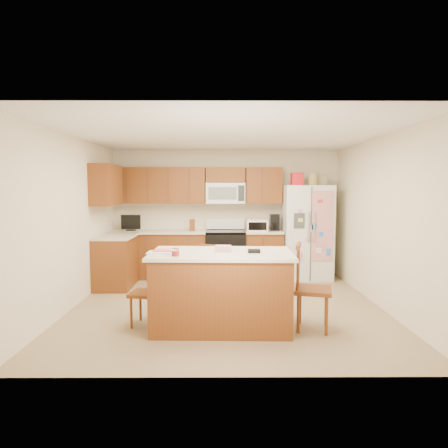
{
  "coord_description": "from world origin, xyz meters",
  "views": [
    {
      "loc": [
        -0.07,
        -5.79,
        1.74
      ],
      "look_at": [
        -0.04,
        0.35,
        1.19
      ],
      "focal_mm": 32.0,
      "sensor_mm": 36.0,
      "label": 1
    }
  ],
  "objects_px": {
    "island": "(221,289)",
    "windsor_chair_back": "(216,278)",
    "stove": "(226,253)",
    "refrigerator": "(307,231)",
    "windsor_chair_right": "(311,289)",
    "windsor_chair_left": "(148,293)"
  },
  "relations": [
    {
      "from": "island",
      "to": "windsor_chair_right",
      "type": "height_order",
      "value": "windsor_chair_right"
    },
    {
      "from": "refrigerator",
      "to": "island",
      "type": "distance_m",
      "value": 3.26
    },
    {
      "from": "windsor_chair_left",
      "to": "windsor_chair_right",
      "type": "bearing_deg",
      "value": -4.1
    },
    {
      "from": "windsor_chair_back",
      "to": "windsor_chair_right",
      "type": "height_order",
      "value": "windsor_chair_right"
    },
    {
      "from": "stove",
      "to": "windsor_chair_left",
      "type": "bearing_deg",
      "value": -110.19
    },
    {
      "from": "windsor_chair_right",
      "to": "windsor_chair_back",
      "type": "bearing_deg",
      "value": 145.01
    },
    {
      "from": "island",
      "to": "windsor_chair_back",
      "type": "relative_size",
      "value": 1.87
    },
    {
      "from": "windsor_chair_back",
      "to": "windsor_chair_left",
      "type": "bearing_deg",
      "value": -141.35
    },
    {
      "from": "refrigerator",
      "to": "windsor_chair_left",
      "type": "height_order",
      "value": "refrigerator"
    },
    {
      "from": "windsor_chair_left",
      "to": "windsor_chair_back",
      "type": "height_order",
      "value": "windsor_chair_back"
    },
    {
      "from": "island",
      "to": "windsor_chair_back",
      "type": "distance_m",
      "value": 0.77
    },
    {
      "from": "windsor_chair_left",
      "to": "windsor_chair_back",
      "type": "bearing_deg",
      "value": 38.65
    },
    {
      "from": "island",
      "to": "refrigerator",
      "type": "bearing_deg",
      "value": 59.28
    },
    {
      "from": "refrigerator",
      "to": "island",
      "type": "relative_size",
      "value": 1.14
    },
    {
      "from": "windsor_chair_right",
      "to": "windsor_chair_left",
      "type": "bearing_deg",
      "value": 175.9
    },
    {
      "from": "island",
      "to": "windsor_chair_left",
      "type": "relative_size",
      "value": 2.0
    },
    {
      "from": "stove",
      "to": "windsor_chair_left",
      "type": "relative_size",
      "value": 1.27
    },
    {
      "from": "island",
      "to": "windsor_chair_right",
      "type": "xyz_separation_m",
      "value": [
        1.11,
        -0.07,
        0.02
      ]
    },
    {
      "from": "windsor_chair_right",
      "to": "refrigerator",
      "type": "bearing_deg",
      "value": 79.15
    },
    {
      "from": "refrigerator",
      "to": "island",
      "type": "bearing_deg",
      "value": -120.72
    },
    {
      "from": "stove",
      "to": "windsor_chair_back",
      "type": "relative_size",
      "value": 1.18
    },
    {
      "from": "stove",
      "to": "windsor_chair_right",
      "type": "distance_m",
      "value": 3.08
    }
  ]
}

